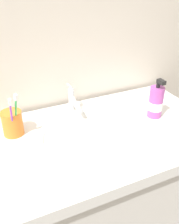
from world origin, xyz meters
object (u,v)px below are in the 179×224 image
object	(u,v)px
faucet	(73,101)
soap_dispenser	(156,102)
toothbrush_purple	(12,116)
toothbrush_cup	(12,123)
toothbrush_green	(16,112)

from	to	relation	value
faucet	soap_dispenser	size ratio (longest dim) A/B	0.85
faucet	toothbrush_purple	size ratio (longest dim) A/B	0.85
soap_dispenser	faucet	bearing A→B (deg)	150.56
faucet	soap_dispenser	xyz separation A→B (m)	(0.30, -0.17, 0.01)
faucet	toothbrush_cup	bearing A→B (deg)	-168.54
faucet	toothbrush_green	world-z (taller)	toothbrush_green
soap_dispenser	toothbrush_green	bearing A→B (deg)	171.50
toothbrush_cup	toothbrush_green	bearing A→B (deg)	-67.07
faucet	soap_dispenser	world-z (taller)	soap_dispenser
toothbrush_cup	soap_dispenser	distance (m)	0.58
faucet	soap_dispenser	distance (m)	0.35
toothbrush_purple	soap_dispenser	size ratio (longest dim) A/B	1.00
toothbrush_cup	toothbrush_purple	bearing A→B (deg)	-93.77
faucet	toothbrush_cup	distance (m)	0.27
faucet	toothbrush_green	distance (m)	0.27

